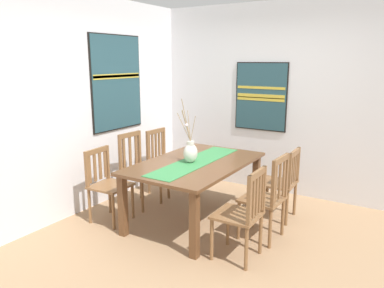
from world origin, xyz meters
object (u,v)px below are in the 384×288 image
(dining_table, at_px, (195,170))
(painting_on_side_wall, at_px, (261,97))
(chair_2, at_px, (163,160))
(chair_5, at_px, (107,183))
(centerpiece_vase, at_px, (190,152))
(chair_0, at_px, (282,181))
(painting_on_back_wall, at_px, (117,83))
(chair_1, at_px, (243,212))
(chair_4, at_px, (138,169))
(chair_3, at_px, (267,197))

(dining_table, xyz_separation_m, painting_on_side_wall, (1.50, -0.20, 0.75))
(chair_2, relative_size, chair_5, 1.05)
(centerpiece_vase, xyz_separation_m, chair_0, (0.65, -0.90, -0.39))
(chair_0, bearing_deg, chair_5, 123.15)
(painting_on_back_wall, bearing_deg, chair_5, -147.70)
(dining_table, distance_m, painting_on_back_wall, 1.69)
(chair_0, xyz_separation_m, chair_1, (-1.13, 0.00, 0.01))
(dining_table, relative_size, chair_5, 1.95)
(centerpiece_vase, relative_size, painting_on_side_wall, 0.76)
(chair_5, bearing_deg, chair_4, 1.18)
(chair_0, bearing_deg, chair_2, 89.75)
(chair_0, relative_size, chair_3, 0.93)
(chair_0, distance_m, painting_on_side_wall, 1.45)
(centerpiece_vase, xyz_separation_m, painting_on_side_wall, (1.56, -0.23, 0.53))
(chair_0, bearing_deg, chair_1, 179.77)
(dining_table, xyz_separation_m, chair_0, (0.59, -0.87, -0.16))
(chair_0, height_order, chair_3, chair_3)
(centerpiece_vase, relative_size, painting_on_back_wall, 0.59)
(dining_table, height_order, centerpiece_vase, centerpiece_vase)
(chair_3, bearing_deg, painting_on_side_wall, 24.87)
(centerpiece_vase, xyz_separation_m, chair_2, (0.66, 0.89, -0.37))
(chair_1, relative_size, chair_4, 0.95)
(chair_1, relative_size, chair_3, 0.98)
(chair_3, bearing_deg, chair_0, 3.46)
(painting_on_back_wall, bearing_deg, dining_table, -97.71)
(chair_0, xyz_separation_m, chair_3, (-0.61, -0.04, 0.01))
(chair_0, bearing_deg, chair_4, 107.68)
(chair_2, bearing_deg, painting_on_back_wall, 132.74)
(painting_on_side_wall, bearing_deg, chair_5, 151.87)
(painting_on_back_wall, bearing_deg, chair_2, -47.26)
(chair_2, height_order, painting_on_back_wall, painting_on_back_wall)
(chair_2, xyz_separation_m, painting_on_back_wall, (-0.42, 0.45, 1.11))
(chair_1, distance_m, painting_on_side_wall, 2.33)
(painting_on_back_wall, bearing_deg, chair_4, -109.02)
(dining_table, height_order, chair_3, chair_3)
(painting_on_back_wall, relative_size, painting_on_side_wall, 1.30)
(centerpiece_vase, bearing_deg, dining_table, -28.64)
(chair_2, bearing_deg, centerpiece_vase, -126.71)
(chair_0, height_order, chair_1, chair_1)
(chair_2, height_order, chair_4, chair_4)
(chair_1, distance_m, chair_5, 1.76)
(chair_3, xyz_separation_m, painting_on_side_wall, (1.52, 0.70, 0.91))
(dining_table, relative_size, chair_0, 1.96)
(chair_4, bearing_deg, centerpiece_vase, -95.68)
(chair_1, bearing_deg, chair_5, 90.63)
(chair_0, height_order, chair_5, chair_5)
(dining_table, distance_m, chair_1, 1.03)
(chair_4, bearing_deg, chair_0, -72.32)
(chair_0, height_order, painting_on_side_wall, painting_on_side_wall)
(chair_4, height_order, painting_on_back_wall, painting_on_back_wall)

